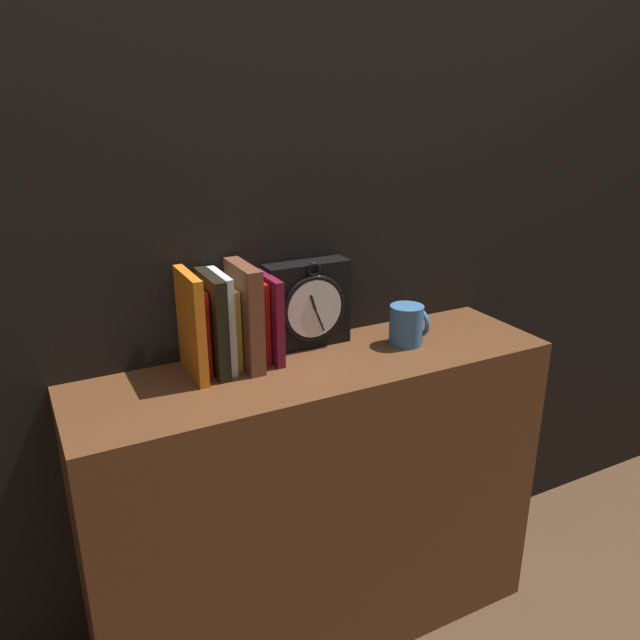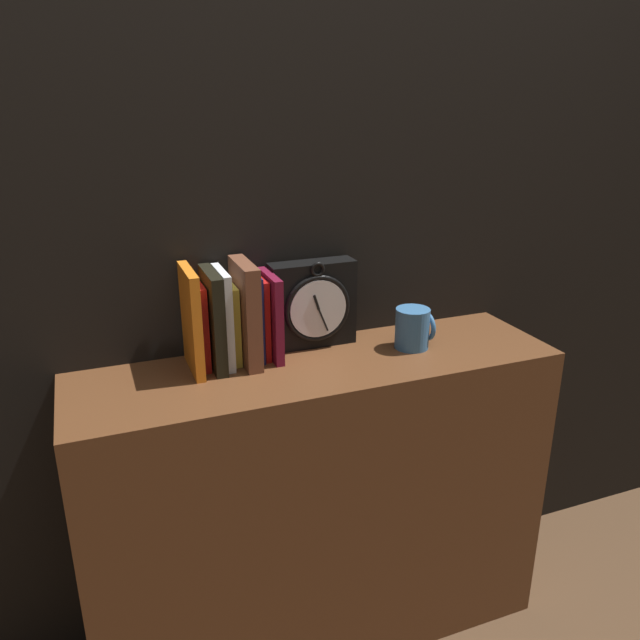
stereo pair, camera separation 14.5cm
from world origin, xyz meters
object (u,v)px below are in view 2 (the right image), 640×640
(book_slot5_brown, at_px, (246,313))
(book_slot6_navy, at_px, (254,316))
(clock, at_px, (313,304))
(book_slot3_white, at_px, (223,317))
(mug, at_px, (413,328))
(book_slot2_black, at_px, (213,320))
(book_slot4_yellow, at_px, (231,323))
(book_slot1_red, at_px, (200,325))
(book_slot7_red, at_px, (261,317))
(book_slot8_maroon, at_px, (271,316))
(book_slot0_orange, at_px, (191,321))

(book_slot5_brown, height_order, book_slot6_navy, book_slot5_brown)
(clock, distance_m, book_slot3_white, 0.24)
(book_slot3_white, xyz_separation_m, mug, (0.47, -0.08, -0.06))
(book_slot2_black, height_order, mug, book_slot2_black)
(mug, bearing_deg, book_slot4_yellow, 168.55)
(clock, height_order, book_slot2_black, book_slot2_black)
(book_slot1_red, bearing_deg, book_slot7_red, 1.29)
(book_slot3_white, height_order, mug, book_slot3_white)
(book_slot3_white, distance_m, book_slot8_maroon, 0.12)
(book_slot2_black, xyz_separation_m, book_slot6_navy, (0.10, 0.02, -0.01))
(book_slot6_navy, bearing_deg, clock, 7.67)
(book_slot1_red, bearing_deg, book_slot6_navy, -0.20)
(book_slot0_orange, bearing_deg, book_slot7_red, 8.02)
(book_slot0_orange, height_order, book_slot4_yellow, book_slot0_orange)
(book_slot0_orange, relative_size, mug, 2.36)
(book_slot2_black, xyz_separation_m, book_slot5_brown, (0.08, -0.00, 0.01))
(clock, bearing_deg, book_slot6_navy, -172.33)
(book_slot1_red, distance_m, book_slot6_navy, 0.13)
(book_slot1_red, distance_m, book_slot8_maroon, 0.17)
(book_slot4_yellow, bearing_deg, book_slot0_orange, -166.29)
(clock, height_order, book_slot4_yellow, clock)
(book_slot5_brown, xyz_separation_m, mug, (0.41, -0.07, -0.07))
(book_slot0_orange, relative_size, book_slot7_red, 1.22)
(book_slot2_black, bearing_deg, book_slot6_navy, 9.67)
(book_slot3_white, height_order, book_slot7_red, book_slot3_white)
(book_slot5_brown, bearing_deg, book_slot8_maroon, 8.02)
(book_slot2_black, relative_size, book_slot3_white, 1.01)
(book_slot3_white, bearing_deg, book_slot1_red, 170.48)
(book_slot5_brown, bearing_deg, book_slot6_navy, 37.56)
(book_slot8_maroon, bearing_deg, book_slot2_black, -177.41)
(book_slot8_maroon, bearing_deg, book_slot0_orange, -177.27)
(book_slot2_black, distance_m, mug, 0.50)
(book_slot4_yellow, distance_m, book_slot5_brown, 0.05)
(book_slot4_yellow, bearing_deg, book_slot8_maroon, -8.75)
(book_slot0_orange, relative_size, book_slot6_navy, 1.15)
(book_slot7_red, distance_m, book_slot8_maroon, 0.03)
(book_slot2_black, height_order, book_slot5_brown, book_slot5_brown)
(book_slot0_orange, relative_size, book_slot8_maroon, 1.16)
(book_slot2_black, relative_size, book_slot4_yellow, 1.21)
(mug, bearing_deg, book_slot5_brown, 170.90)
(book_slot4_yellow, bearing_deg, book_slot6_navy, -3.37)
(book_slot3_white, xyz_separation_m, book_slot6_navy, (0.08, 0.01, -0.01))
(mug, bearing_deg, book_slot0_orange, 173.02)
(book_slot6_navy, bearing_deg, book_slot7_red, 11.97)
(book_slot1_red, bearing_deg, mug, -9.52)
(clock, relative_size, book_slot5_brown, 0.92)
(book_slot0_orange, xyz_separation_m, mug, (0.54, -0.07, -0.07))
(book_slot1_red, height_order, book_slot7_red, book_slot1_red)
(book_slot0_orange, distance_m, mug, 0.55)
(book_slot0_orange, bearing_deg, book_slot6_navy, 7.55)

